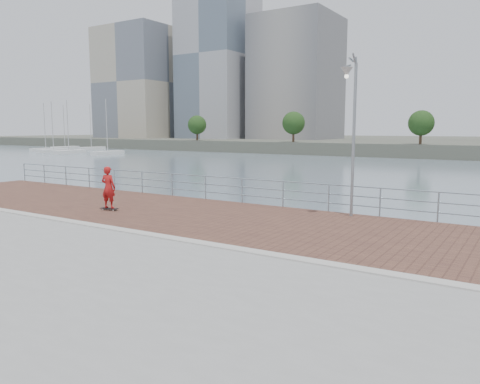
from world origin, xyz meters
The scene contains 10 objects.
water centered at (0.00, 0.00, -2.00)m, with size 400.00×400.00×0.00m, color slate.
seawall centered at (0.00, -5.00, -1.00)m, with size 40.00×24.00×2.00m, color gray.
brick_lane centered at (0.00, 3.60, 0.01)m, with size 40.00×6.80×0.02m, color brown.
curb centered at (0.00, 0.00, 0.03)m, with size 40.00×0.40×0.06m, color #B7B5AD.
guardrail centered at (0.00, 7.00, 0.69)m, with size 39.06×0.06×1.13m.
street_lamp centered at (2.14, 6.08, 4.07)m, with size 0.42×1.22×5.73m.
skateboard centered at (-6.58, 2.39, 0.09)m, with size 0.81×0.36×0.09m.
skateboarder centered at (-6.58, 2.39, 0.96)m, with size 0.62×0.41×1.71m, color #B01717.
shoreline_trees centered at (-3.23, 77.00, 4.49)m, with size 109.67×5.21×6.95m.
marina centered at (-82.61, 59.19, -1.49)m, with size 30.43×21.50×11.15m.
Camera 1 is at (8.02, -10.51, 3.33)m, focal length 35.00 mm.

